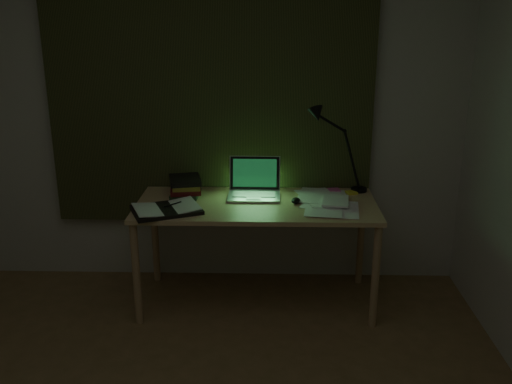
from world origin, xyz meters
TOP-DOWN VIEW (x-y plane):
  - wall_back at (0.00, 2.00)m, footprint 3.50×0.00m
  - curtain at (0.00, 1.96)m, footprint 2.20×0.06m
  - desk at (0.32, 1.58)m, footprint 1.55×0.68m
  - laptop at (0.30, 1.69)m, footprint 0.35×0.39m
  - open_textbook at (-0.23, 1.41)m, footprint 0.48×0.42m
  - book_stack at (-0.15, 1.74)m, footprint 0.23×0.26m
  - loose_papers at (0.77, 1.60)m, footprint 0.45×0.47m
  - mouse at (0.58, 1.59)m, footprint 0.07×0.10m
  - sticky_yellow at (0.96, 1.80)m, footprint 0.08×0.08m
  - sticky_pink at (0.85, 1.84)m, footprint 0.08×0.08m
  - desk_lamp at (1.02, 1.85)m, footprint 0.40×0.31m

SIDE VIEW (x-z plane):
  - desk at x=0.32m, z-range 0.00..0.71m
  - sticky_yellow at x=0.96m, z-range 0.71..0.72m
  - sticky_pink at x=0.85m, z-range 0.71..0.72m
  - loose_papers at x=0.77m, z-range 0.71..0.73m
  - mouse at x=0.58m, z-range 0.71..0.74m
  - open_textbook at x=-0.23m, z-range 0.71..0.74m
  - book_stack at x=-0.15m, z-range 0.71..0.83m
  - laptop at x=0.30m, z-range 0.71..0.95m
  - desk_lamp at x=1.02m, z-range 0.71..1.30m
  - wall_back at x=0.00m, z-range 0.00..2.50m
  - curtain at x=0.00m, z-range 0.45..2.45m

